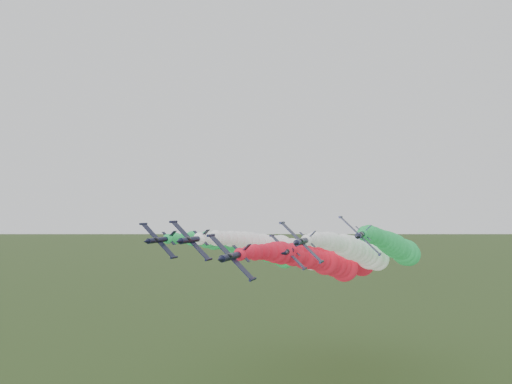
# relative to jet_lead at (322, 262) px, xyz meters

# --- Properties ---
(jet_lead) EXTENTS (15.66, 84.84, 17.42)m
(jet_lead) POSITION_rel_jet_lead_xyz_m (0.00, 0.00, 0.00)
(jet_lead) COLOR black
(jet_lead) RESTS_ON ground
(jet_inner_left) EXTENTS (15.62, 84.80, 17.38)m
(jet_inner_left) POSITION_rel_jet_lead_xyz_m (-11.17, 10.16, 1.74)
(jet_inner_left) COLOR black
(jet_inner_left) RESTS_ON ground
(jet_inner_right) EXTENTS (15.30, 84.49, 17.07)m
(jet_inner_right) POSITION_rel_jet_lead_xyz_m (8.72, 12.86, 1.73)
(jet_inner_right) COLOR black
(jet_inner_right) RESTS_ON ground
(jet_outer_left) EXTENTS (15.62, 84.80, 17.38)m
(jet_outer_left) POSITION_rel_jet_lead_xyz_m (-22.43, 17.57, 1.16)
(jet_outer_left) COLOR black
(jet_outer_left) RESTS_ON ground
(jet_outer_right) EXTENTS (15.22, 84.41, 16.99)m
(jet_outer_right) POSITION_rel_jet_lead_xyz_m (18.18, 19.62, 2.74)
(jet_outer_right) COLOR black
(jet_outer_right) RESTS_ON ground
(jet_trail) EXTENTS (16.06, 85.24, 17.83)m
(jet_trail) POSITION_rel_jet_lead_xyz_m (2.77, 30.13, -1.76)
(jet_trail) COLOR black
(jet_trail) RESTS_ON ground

